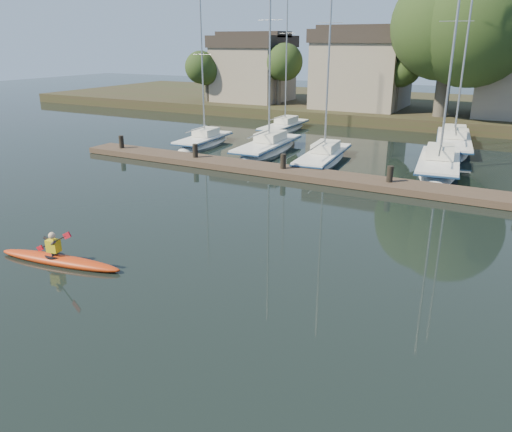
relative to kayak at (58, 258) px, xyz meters
The scene contains 10 objects.
ground 4.66m from the kayak, ahead, with size 160.00×160.00×0.00m, color black.
kayak is the anchor object (origin of this frame).
dock 15.14m from the kayak, 72.15° to the left, with size 34.00×2.00×1.80m.
sailboat_0 20.92m from the kayak, 110.36° to the left, with size 2.41×7.05×10.99m.
sailboat_1 19.76m from the kayak, 95.90° to the left, with size 2.62×9.01×14.57m.
sailboat_2 18.75m from the kayak, 82.51° to the left, with size 2.72×8.64×14.07m.
sailboat_3 21.77m from the kayak, 64.99° to the left, with size 3.37×9.04×14.23m.
sailboat_5 28.38m from the kayak, 99.57° to the left, with size 1.91×8.06×13.34m.
sailboat_6 28.65m from the kayak, 71.71° to the left, with size 3.92×11.39×17.76m.
shore 41.29m from the kayak, 81.27° to the left, with size 90.00×25.25×12.75m.
Camera 1 is at (8.68, -10.89, 7.19)m, focal length 35.00 mm.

